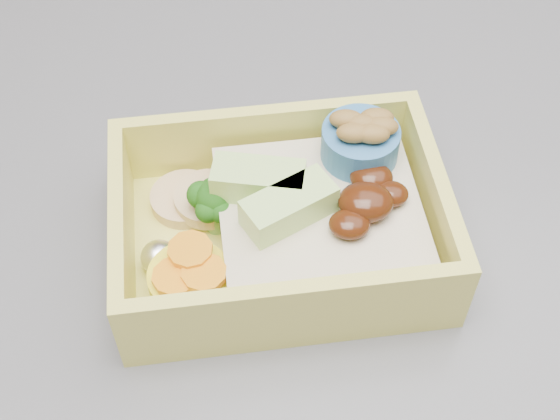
{
  "coord_description": "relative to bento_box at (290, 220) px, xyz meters",
  "views": [
    {
      "loc": [
        -0.08,
        -0.23,
        1.27
      ],
      "look_at": [
        -0.09,
        0.02,
        0.95
      ],
      "focal_mm": 50.0,
      "sensor_mm": 36.0,
      "label": 1
    }
  ],
  "objects": [
    {
      "name": "bento_box",
      "position": [
        0.0,
        0.0,
        0.0
      ],
      "size": [
        0.19,
        0.15,
        0.06
      ],
      "rotation": [
        0.0,
        0.0,
        0.18
      ],
      "color": "#DED85B",
      "rests_on": "island"
    }
  ]
}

